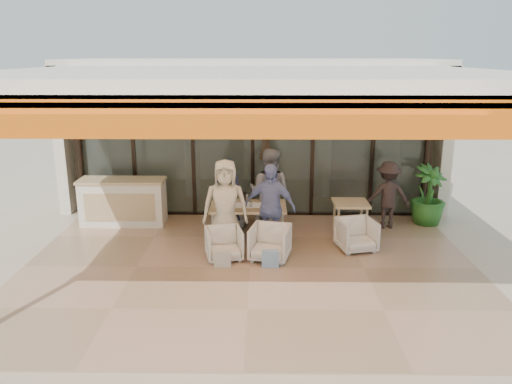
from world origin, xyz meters
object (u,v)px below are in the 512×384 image
at_px(diner_periwinkle, 270,207).
at_px(standing_woman, 388,195).
at_px(chair_far_left, 230,210).
at_px(potted_palm, 428,195).
at_px(chair_near_left, 224,242).
at_px(dining_table, 248,208).
at_px(chair_near_right, 270,241).
at_px(host_counter, 123,202).
at_px(diner_navy, 229,196).
at_px(diner_cream, 225,205).
at_px(chair_far_right, 269,212).
at_px(diner_grey, 269,192).
at_px(side_chair, 357,233).
at_px(side_table, 351,207).

height_order(diner_periwinkle, standing_woman, diner_periwinkle).
distance_m(chair_far_left, potted_palm, 4.34).
bearing_deg(chair_near_left, dining_table, 53.87).
bearing_deg(chair_near_right, standing_woman, 47.79).
bearing_deg(chair_near_right, dining_table, 127.35).
height_order(chair_far_left, chair_near_right, chair_far_left).
bearing_deg(standing_woman, chair_far_left, -4.04).
height_order(host_counter, diner_navy, diner_navy).
bearing_deg(chair_far_left, potted_palm, -170.87).
bearing_deg(diner_cream, host_counter, 148.51).
bearing_deg(diner_navy, diner_cream, 96.92).
xyz_separation_m(chair_far_left, chair_near_right, (0.84, -1.90, -0.00)).
relative_size(chair_far_left, standing_woman, 0.48).
bearing_deg(chair_far_left, chair_far_right, -172.22).
relative_size(diner_periwinkle, potted_palm, 1.27).
bearing_deg(dining_table, chair_far_left, 113.70).
distance_m(chair_near_left, standing_woman, 3.82).
bearing_deg(diner_grey, chair_far_right, -72.16).
xyz_separation_m(host_counter, side_chair, (4.84, -1.42, -0.19)).
bearing_deg(side_chair, chair_far_left, 136.82).
xyz_separation_m(chair_far_right, standing_woman, (2.53, -0.16, 0.43)).
bearing_deg(chair_far_right, diner_navy, 25.20).
relative_size(side_chair, potted_palm, 0.51).
relative_size(dining_table, chair_far_right, 2.49).
xyz_separation_m(dining_table, side_table, (2.08, 0.25, -0.05)).
xyz_separation_m(chair_far_left, diner_grey, (0.84, -0.50, 0.55)).
bearing_deg(side_table, potted_palm, 23.48).
distance_m(diner_grey, side_table, 1.69).
distance_m(chair_far_left, diner_grey, 1.12).
relative_size(diner_grey, side_chair, 2.63).
relative_size(diner_navy, standing_woman, 1.09).
xyz_separation_m(dining_table, diner_periwinkle, (0.43, -0.46, 0.16)).
height_order(dining_table, standing_woman, standing_woman).
distance_m(diner_navy, diner_grey, 0.85).
height_order(chair_far_right, diner_cream, diner_cream).
bearing_deg(side_chair, diner_grey, 137.22).
bearing_deg(potted_palm, standing_woman, -164.46).
height_order(chair_near_right, side_table, side_table).
bearing_deg(host_counter, chair_near_left, -38.73).
height_order(chair_far_left, diner_navy, diner_navy).
distance_m(chair_far_right, diner_grey, 0.78).
height_order(dining_table, diner_periwinkle, diner_periwinkle).
height_order(chair_far_left, side_table, side_table).
relative_size(chair_far_left, diner_cream, 0.40).
relative_size(host_counter, diner_grey, 1.03).
height_order(diner_grey, standing_woman, diner_grey).
bearing_deg(chair_far_right, diner_periwinkle, 84.44).
bearing_deg(diner_cream, chair_far_right, 58.01).
bearing_deg(side_chair, dining_table, 153.38).
bearing_deg(host_counter, side_table, -7.86).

